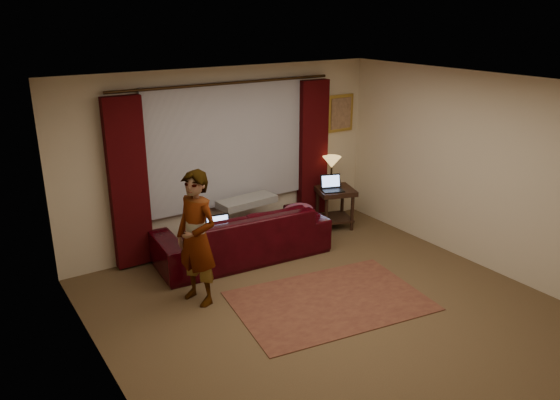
% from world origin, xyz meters
% --- Properties ---
extents(floor, '(5.00, 5.00, 0.01)m').
position_xyz_m(floor, '(0.00, 0.00, -0.01)').
color(floor, brown).
rests_on(floor, ground).
extents(ceiling, '(5.00, 5.00, 0.02)m').
position_xyz_m(ceiling, '(0.00, 0.00, 2.60)').
color(ceiling, silver).
rests_on(ceiling, ground).
extents(wall_back, '(5.00, 0.02, 2.60)m').
position_xyz_m(wall_back, '(0.00, 2.50, 1.30)').
color(wall_back, beige).
rests_on(wall_back, ground).
extents(wall_front, '(5.00, 0.02, 2.60)m').
position_xyz_m(wall_front, '(0.00, -2.50, 1.30)').
color(wall_front, beige).
rests_on(wall_front, ground).
extents(wall_left, '(0.02, 5.00, 2.60)m').
position_xyz_m(wall_left, '(-2.50, 0.00, 1.30)').
color(wall_left, beige).
rests_on(wall_left, ground).
extents(wall_right, '(0.02, 5.00, 2.60)m').
position_xyz_m(wall_right, '(2.50, 0.00, 1.30)').
color(wall_right, beige).
rests_on(wall_right, ground).
extents(sheer_curtain, '(2.50, 0.05, 1.80)m').
position_xyz_m(sheer_curtain, '(0.00, 2.44, 1.50)').
color(sheer_curtain, '#A3A2AA').
rests_on(sheer_curtain, wall_back).
extents(drape_left, '(0.50, 0.14, 2.30)m').
position_xyz_m(drape_left, '(-1.50, 2.39, 1.18)').
color(drape_left, '#350406').
rests_on(drape_left, floor).
extents(drape_right, '(0.50, 0.14, 2.30)m').
position_xyz_m(drape_right, '(1.50, 2.39, 1.18)').
color(drape_right, '#350406').
rests_on(drape_right, floor).
extents(curtain_rod, '(0.04, 0.04, 3.40)m').
position_xyz_m(curtain_rod, '(0.00, 2.39, 2.38)').
color(curtain_rod, '#2F1F0E').
rests_on(curtain_rod, wall_back).
extents(picture_frame, '(0.50, 0.04, 0.60)m').
position_xyz_m(picture_frame, '(2.10, 2.47, 1.75)').
color(picture_frame, '#B59238').
rests_on(picture_frame, wall_back).
extents(sofa, '(2.50, 1.23, 0.98)m').
position_xyz_m(sofa, '(-0.14, 1.83, 0.49)').
color(sofa, black).
rests_on(sofa, floor).
extents(throw_blanket, '(0.89, 0.42, 0.10)m').
position_xyz_m(throw_blanket, '(0.10, 2.08, 0.99)').
color(throw_blanket, gray).
rests_on(throw_blanket, sofa).
extents(clothing_pile, '(0.55, 0.47, 0.20)m').
position_xyz_m(clothing_pile, '(0.68, 1.62, 0.59)').
color(clothing_pile, brown).
rests_on(clothing_pile, sofa).
extents(laptop_sofa, '(0.39, 0.41, 0.24)m').
position_xyz_m(laptop_sofa, '(-0.55, 1.66, 0.61)').
color(laptop_sofa, black).
rests_on(laptop_sofa, sofa).
extents(area_rug, '(2.45, 1.81, 0.01)m').
position_xyz_m(area_rug, '(0.13, 0.15, 0.01)').
color(area_rug, brown).
rests_on(area_rug, floor).
extents(end_table, '(0.71, 0.71, 0.65)m').
position_xyz_m(end_table, '(1.69, 2.03, 0.33)').
color(end_table, black).
rests_on(end_table, floor).
extents(tiffany_lamp, '(0.36, 0.36, 0.48)m').
position_xyz_m(tiffany_lamp, '(1.74, 2.20, 0.89)').
color(tiffany_lamp, olive).
rests_on(tiffany_lamp, end_table).
extents(laptop_table, '(0.43, 0.45, 0.24)m').
position_xyz_m(laptop_table, '(1.58, 1.95, 0.77)').
color(laptop_table, black).
rests_on(laptop_table, end_table).
extents(person, '(0.61, 0.61, 1.63)m').
position_xyz_m(person, '(-1.17, 1.03, 0.82)').
color(person, gray).
rests_on(person, floor).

